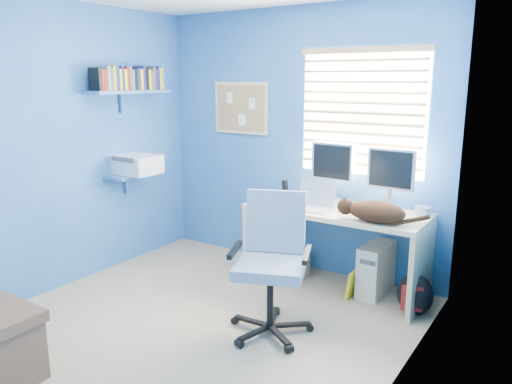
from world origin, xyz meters
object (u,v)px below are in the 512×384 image
Objects in this scene: laptop at (312,197)px; cat at (376,212)px; tower_pc at (376,269)px; office_chair at (271,282)px; desk at (335,249)px.

cat is (0.60, -0.06, -0.03)m from laptop.
tower_pc is at bearing 96.89° from cat.
cat is at bearing -72.94° from tower_pc.
office_chair reaches higher than tower_pc.
desk is at bearing 147.38° from cat.
desk is 0.66m from cat.
cat is 0.68m from tower_pc.
office_chair is at bearing -87.05° from laptop.
laptop is at bearing -140.24° from desk.
laptop reaches higher than cat.
laptop reaches higher than desk.
cat is at bearing -25.34° from desk.
desk reaches higher than tower_pc.
desk is 0.39m from tower_pc.
office_chair is at bearing -94.34° from desk.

